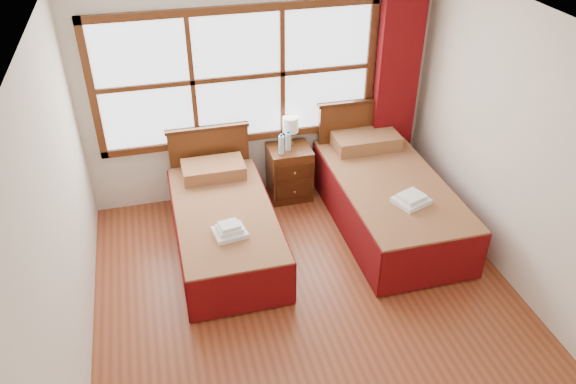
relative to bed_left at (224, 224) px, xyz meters
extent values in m
plane|color=brown|center=(0.64, -1.20, -0.30)|extent=(4.50, 4.50, 0.00)
plane|color=white|center=(0.64, -1.20, 2.30)|extent=(4.50, 4.50, 0.00)
plane|color=silver|center=(0.64, 1.05, 1.00)|extent=(4.00, 0.00, 4.00)
plane|color=silver|center=(-1.36, -1.20, 1.00)|extent=(0.00, 4.50, 4.50)
plane|color=silver|center=(2.64, -1.20, 1.00)|extent=(0.00, 4.50, 4.50)
cube|color=white|center=(0.39, 1.02, 1.20)|extent=(3.00, 0.02, 1.40)
cube|color=#532812|center=(0.39, 1.00, 0.46)|extent=(3.16, 0.06, 0.08)
cube|color=#532812|center=(0.39, 1.00, 1.94)|extent=(3.16, 0.06, 0.08)
cube|color=#532812|center=(-1.15, 1.00, 1.20)|extent=(0.08, 0.06, 1.56)
cube|color=#532812|center=(1.93, 1.00, 1.20)|extent=(0.08, 0.06, 1.56)
cube|color=#532812|center=(-0.11, 1.00, 1.20)|extent=(0.05, 0.05, 1.40)
cube|color=#532812|center=(0.89, 1.00, 1.20)|extent=(0.05, 0.05, 1.40)
cube|color=#532812|center=(0.39, 1.00, 1.20)|extent=(3.00, 0.05, 0.05)
cube|color=maroon|center=(2.24, 0.91, 0.87)|extent=(0.50, 0.16, 2.30)
cube|color=#3C1E0C|center=(0.00, -0.07, -0.16)|extent=(0.88, 1.75, 0.29)
cube|color=#601C0D|center=(0.00, -0.07, 0.11)|extent=(0.98, 1.94, 0.24)
cube|color=#680A0C|center=(-0.49, -0.07, -0.04)|extent=(0.03, 1.94, 0.49)
cube|color=#680A0C|center=(0.49, -0.07, -0.04)|extent=(0.03, 1.94, 0.49)
cube|color=#680A0C|center=(0.00, -1.04, -0.04)|extent=(0.98, 0.03, 0.49)
cube|color=#601C0D|center=(0.00, 0.64, 0.30)|extent=(0.69, 0.40, 0.15)
cube|color=#532812|center=(0.00, 0.94, 0.18)|extent=(0.91, 0.06, 0.95)
cube|color=#3C1E0C|center=(0.00, 0.94, 0.66)|extent=(0.95, 0.08, 0.04)
cube|color=#3C1E0C|center=(1.84, -0.07, -0.14)|extent=(0.98, 1.97, 0.32)
cube|color=#601C0D|center=(1.84, -0.07, 0.15)|extent=(1.10, 2.18, 0.27)
cube|color=#680A0C|center=(1.29, -0.07, -0.01)|extent=(0.03, 2.18, 0.55)
cube|color=#680A0C|center=(2.39, -0.07, -0.01)|extent=(0.03, 2.18, 0.55)
cube|color=#680A0C|center=(1.84, -1.15, -0.01)|extent=(1.10, 0.03, 0.55)
cube|color=#601C0D|center=(1.84, 0.72, 0.37)|extent=(0.77, 0.45, 0.17)
cube|color=#532812|center=(1.84, 0.94, 0.23)|extent=(1.03, 0.06, 1.07)
cube|color=#3C1E0C|center=(1.84, 0.94, 0.78)|extent=(1.07, 0.08, 0.04)
cube|color=#532812|center=(0.92, 0.80, 0.03)|extent=(0.49, 0.44, 0.66)
cube|color=#3C1E0C|center=(0.92, 0.57, -0.10)|extent=(0.43, 0.02, 0.20)
cube|color=#3C1E0C|center=(0.92, 0.57, 0.16)|extent=(0.43, 0.02, 0.20)
sphere|color=#A67938|center=(0.92, 0.55, -0.10)|extent=(0.03, 0.03, 0.03)
sphere|color=#A67938|center=(0.92, 0.55, 0.16)|extent=(0.03, 0.03, 0.03)
cube|color=white|center=(-0.01, -0.48, 0.25)|extent=(0.34, 0.31, 0.05)
cube|color=white|center=(-0.01, -0.48, 0.29)|extent=(0.25, 0.23, 0.04)
cube|color=white|center=(-0.01, -0.48, 0.33)|extent=(0.21, 0.19, 0.04)
cube|color=white|center=(1.86, -0.50, 0.31)|extent=(0.40, 0.38, 0.05)
cube|color=white|center=(1.86, -0.50, 0.36)|extent=(0.30, 0.28, 0.05)
cylinder|color=#B5993A|center=(0.96, 0.89, 0.37)|extent=(0.11, 0.11, 0.02)
cylinder|color=#B5993A|center=(0.96, 0.89, 0.45)|extent=(0.02, 0.02, 0.15)
cylinder|color=silver|center=(0.96, 0.89, 0.62)|extent=(0.18, 0.18, 0.18)
cylinder|color=silver|center=(0.80, 0.71, 0.47)|extent=(0.07, 0.07, 0.22)
cylinder|color=blue|center=(0.80, 0.71, 0.59)|extent=(0.03, 0.03, 0.03)
cylinder|color=silver|center=(0.90, 0.77, 0.46)|extent=(0.06, 0.06, 0.21)
cylinder|color=blue|center=(0.90, 0.77, 0.58)|extent=(0.03, 0.03, 0.03)
camera|label=1|loc=(-0.54, -4.76, 3.53)|focal=35.00mm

